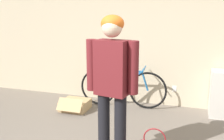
# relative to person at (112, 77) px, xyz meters

# --- Properties ---
(wall_back) EXTENTS (8.00, 0.07, 2.60)m
(wall_back) POSITION_rel_person_xyz_m (0.02, 2.21, 0.23)
(wall_back) COLOR beige
(wall_back) RESTS_ON ground_plane
(person) EXTENTS (0.63, 0.29, 1.78)m
(person) POSITION_rel_person_xyz_m (0.00, 0.00, 0.00)
(person) COLOR black
(person) RESTS_ON ground_plane
(bicycle) EXTENTS (1.68, 0.46, 0.79)m
(bicycle) POSITION_rel_person_xyz_m (-0.38, 1.84, -0.69)
(bicycle) COLOR black
(bicycle) RESTS_ON ground_plane
(cardboard_box) EXTENTS (0.50, 0.54, 0.27)m
(cardboard_box) POSITION_rel_person_xyz_m (-1.18, 1.41, -0.98)
(cardboard_box) COLOR tan
(cardboard_box) RESTS_ON ground_plane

